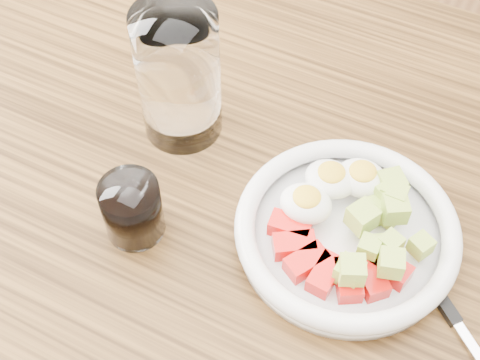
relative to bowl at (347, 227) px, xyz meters
name	(u,v)px	position (x,y,z in m)	size (l,w,h in m)	color
dining_table	(244,250)	(-0.12, -0.01, -0.12)	(1.50, 0.90, 0.77)	brown
bowl	(347,227)	(0.00, 0.00, 0.00)	(0.24, 0.24, 0.06)	white
fork	(445,306)	(0.12, -0.03, -0.02)	(0.16, 0.14, 0.01)	black
water_glass	(179,76)	(-0.24, 0.06, 0.06)	(0.10, 0.10, 0.17)	white
coffee_glass	(132,210)	(-0.21, -0.09, 0.01)	(0.06, 0.06, 0.07)	white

